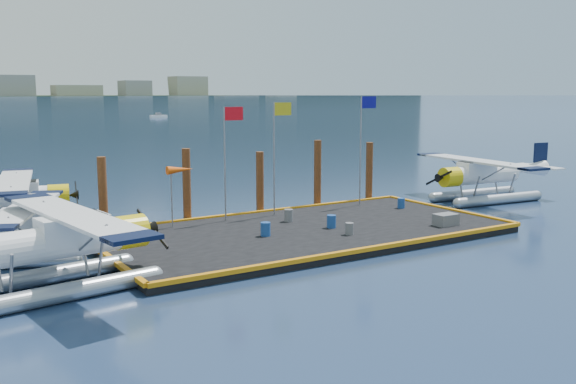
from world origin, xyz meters
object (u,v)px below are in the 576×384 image
drum_0 (266,229)px  piling_0 (103,197)px  piling_2 (260,185)px  piling_3 (318,176)px  drum_3 (349,229)px  drum_4 (401,203)px  flagpole_yellow (277,141)px  drum_1 (331,221)px  piling_4 (369,174)px  flagpole_blue (363,134)px  seaplane_d (481,177)px  windsock (180,171)px  piling_1 (187,188)px  seaplane_c (7,202)px  crate (446,220)px  drum_5 (289,215)px  seaplane_a (62,247)px  flagpole_red (228,146)px  seaplane_b (17,230)px

drum_0 → piling_0: bearing=135.8°
piling_2 → piling_3: piling_3 is taller
drum_3 → drum_4: size_ratio=0.97×
drum_3 → flagpole_yellow: size_ratio=0.09×
drum_1 → piling_3: piling_3 is taller
piling_3 → piling_4: size_ratio=1.07×
drum_0 → flagpole_blue: flagpole_blue is taller
seaplane_d → flagpole_yellow: 15.04m
drum_0 → piling_2: size_ratio=0.17×
windsock → piling_2: piling_2 is taller
piling_1 → piling_4: size_ratio=1.05×
piling_2 → drum_3: bearing=-85.8°
seaplane_c → drum_1: (13.70, -9.57, -0.84)m
drum_1 → piling_4: bearing=39.5°
crate → piling_4: 8.91m
seaplane_c → drum_3: (13.52, -11.29, -0.88)m
drum_5 → seaplane_a: bearing=-159.6°
flagpole_yellow → piling_3: flagpole_yellow is taller
seaplane_a → piling_1: (8.35, 8.22, 0.45)m
flagpole_red → flagpole_yellow: size_ratio=0.97×
seaplane_a → crate: 18.96m
flagpole_blue → piling_0: 15.51m
flagpole_yellow → drum_1: bearing=-83.0°
seaplane_a → flagpole_yellow: size_ratio=1.73×
flagpole_yellow → drum_4: bearing=-16.3°
drum_4 → crate: (-1.35, -4.89, 0.00)m
seaplane_b → flagpole_red: 11.25m
crate → piling_3: 8.96m
seaplane_a → flagpole_yellow: bearing=109.1°
drum_1 → piling_2: piling_2 is taller
seaplane_a → seaplane_b: bearing=179.7°
drum_3 → crate: crate is taller
flagpole_blue → crate: bearing=-91.0°
flagpole_red → flagpole_blue: flagpole_blue is taller
seaplane_a → piling_2: (12.85, 8.22, 0.25)m
flagpole_blue → piling_2: size_ratio=1.71×
flagpole_yellow → windsock: flagpole_yellow is taller
seaplane_d → piling_3: piling_3 is taller
seaplane_a → crate: seaplane_a is taller
drum_1 → piling_3: bearing=61.4°
flagpole_red → piling_0: (-6.21, 1.60, -2.40)m
piling_2 → piling_3: 4.01m
windsock → piling_3: piling_3 is taller
drum_0 → piling_1: size_ratio=0.16×
seaplane_b → seaplane_a: bearing=31.1°
seaplane_a → drum_5: bearing=102.7°
seaplane_b → drum_4: 20.99m
flagpole_yellow → piling_4: 8.35m
crate → piling_2: piling_2 is taller
drum_1 → piling_0: 11.51m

